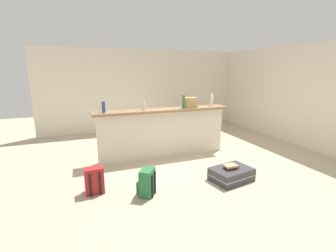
{
  "coord_description": "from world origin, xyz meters",
  "views": [
    {
      "loc": [
        -2.11,
        -4.36,
        1.87
      ],
      "look_at": [
        -0.24,
        0.56,
        0.63
      ],
      "focal_mm": 25.45,
      "sensor_mm": 36.0,
      "label": 1
    }
  ],
  "objects": [
    {
      "name": "ground_plane",
      "position": [
        0.0,
        0.0,
        -0.03
      ],
      "size": [
        13.0,
        13.0,
        0.05
      ],
      "primitive_type": "cube",
      "color": "#BCAD8E"
    },
    {
      "name": "wall_back",
      "position": [
        0.0,
        3.05,
        1.25
      ],
      "size": [
        6.6,
        0.1,
        2.5
      ],
      "primitive_type": "cube",
      "color": "silver",
      "rests_on": "ground_plane"
    },
    {
      "name": "wall_right",
      "position": [
        3.05,
        0.3,
        1.25
      ],
      "size": [
        0.1,
        6.0,
        2.5
      ],
      "primitive_type": "cube",
      "color": "silver",
      "rests_on": "ground_plane"
    },
    {
      "name": "partition_half_wall",
      "position": [
        -0.42,
        0.36,
        0.51
      ],
      "size": [
        2.8,
        0.2,
        1.02
      ],
      "primitive_type": "cube",
      "color": "silver",
      "rests_on": "ground_plane"
    },
    {
      "name": "bar_countertop",
      "position": [
        -0.42,
        0.36,
        1.04
      ],
      "size": [
        2.96,
        0.4,
        0.05
      ],
      "primitive_type": "cube",
      "color": "#93704C",
      "rests_on": "partition_half_wall"
    },
    {
      "name": "bottle_blue",
      "position": [
        -1.66,
        0.35,
        1.17
      ],
      "size": [
        0.07,
        0.07,
        0.22
      ],
      "primitive_type": "cylinder",
      "color": "#284C89",
      "rests_on": "bar_countertop"
    },
    {
      "name": "bottle_clear",
      "position": [
        -0.85,
        0.35,
        1.17
      ],
      "size": [
        0.06,
        0.06,
        0.21
      ],
      "primitive_type": "cylinder",
      "color": "silver",
      "rests_on": "bar_countertop"
    },
    {
      "name": "bottle_green",
      "position": [
        0.0,
        0.27,
        1.21
      ],
      "size": [
        0.06,
        0.06,
        0.29
      ],
      "primitive_type": "cylinder",
      "color": "#2D6B38",
      "rests_on": "bar_countertop"
    },
    {
      "name": "bottle_white",
      "position": [
        0.79,
        0.41,
        1.2
      ],
      "size": [
        0.07,
        0.07,
        0.28
      ],
      "primitive_type": "cylinder",
      "color": "silver",
      "rests_on": "bar_countertop"
    },
    {
      "name": "grocery_bag",
      "position": [
        0.21,
        0.35,
        1.18
      ],
      "size": [
        0.26,
        0.18,
        0.22
      ],
      "primitive_type": "cube",
      "color": "tan",
      "rests_on": "bar_countertop"
    },
    {
      "name": "dining_table",
      "position": [
        1.03,
        1.71,
        0.65
      ],
      "size": [
        1.1,
        0.8,
        0.74
      ],
      "color": "#4C331E",
      "rests_on": "ground_plane"
    },
    {
      "name": "dining_chair_near_partition",
      "position": [
        0.97,
        1.17,
        0.52
      ],
      "size": [
        0.4,
        0.4,
        0.93
      ],
      "color": "#9E754C",
      "rests_on": "ground_plane"
    },
    {
      "name": "dining_chair_far_side",
      "position": [
        1.04,
        2.31,
        0.52
      ],
      "size": [
        0.45,
        0.45,
        0.93
      ],
      "color": "#9E754C",
      "rests_on": "ground_plane"
    },
    {
      "name": "suitcase_flat_charcoal",
      "position": [
        0.28,
        -1.17,
        0.11
      ],
      "size": [
        0.87,
        0.6,
        0.22
      ],
      "color": "#38383D",
      "rests_on": "ground_plane"
    },
    {
      "name": "backpack_red",
      "position": [
        -1.98,
        -0.79,
        0.2
      ],
      "size": [
        0.29,
        0.26,
        0.42
      ],
      "color": "red",
      "rests_on": "ground_plane"
    },
    {
      "name": "backpack_green",
      "position": [
        -1.23,
        -1.14,
        0.2
      ],
      "size": [
        0.33,
        0.34,
        0.42
      ],
      "color": "#286B3D",
      "rests_on": "ground_plane"
    },
    {
      "name": "book_stack",
      "position": [
        0.27,
        -1.15,
        0.25
      ],
      "size": [
        0.27,
        0.2,
        0.07
      ],
      "color": "#AD2D2D",
      "rests_on": "suitcase_flat_charcoal"
    }
  ]
}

